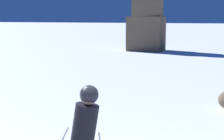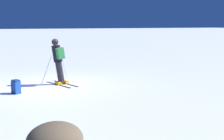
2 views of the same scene
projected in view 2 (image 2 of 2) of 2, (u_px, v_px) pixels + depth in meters
ground_plane at (50, 85)px, 12.55m from camera, size 300.00×300.00×0.00m
skier at (58, 59)px, 12.48m from camera, size 1.25×1.83×1.90m
spare_backpack at (16, 87)px, 11.03m from camera, size 0.32×0.36×0.50m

